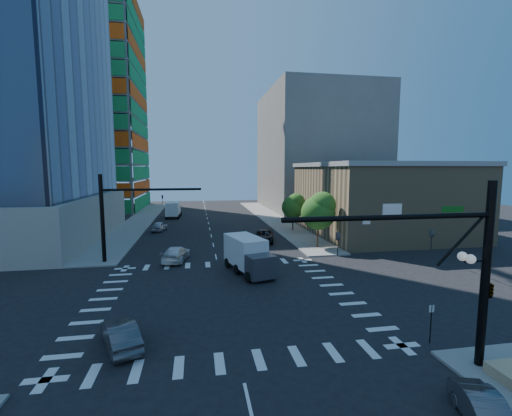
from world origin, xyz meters
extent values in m
plane|color=black|center=(0.00, 0.00, 0.00)|extent=(160.00, 160.00, 0.00)
cube|color=silver|center=(0.00, 0.00, 0.01)|extent=(20.00, 20.00, 0.01)
cube|color=gray|center=(12.50, 40.00, 0.07)|extent=(5.00, 60.00, 0.15)
cube|color=gray|center=(-12.50, 40.00, 0.07)|extent=(5.00, 60.00, 0.15)
cube|color=#1A9245|center=(-14.90, 62.00, 24.50)|extent=(0.12, 24.00, 49.00)
cube|color=#ED4E0D|center=(-27.50, 49.40, 24.50)|extent=(24.00, 0.12, 49.00)
cube|color=#998059|center=(25.00, 22.00, 5.00)|extent=(20.00, 22.00, 10.00)
cube|color=gray|center=(25.00, 22.00, 10.30)|extent=(20.50, 22.50, 0.60)
cube|color=slate|center=(27.00, 55.00, 14.00)|extent=(24.00, 30.00, 28.00)
cylinder|color=black|center=(11.50, -11.50, 4.65)|extent=(0.40, 0.40, 9.00)
cylinder|color=black|center=(6.50, -11.50, 7.55)|extent=(10.00, 0.24, 0.24)
cylinder|color=black|center=(10.10, -11.50, 6.45)|extent=(2.50, 0.14, 2.50)
imported|color=black|center=(8.50, -11.50, 6.45)|extent=(0.16, 0.20, 1.00)
imported|color=black|center=(4.00, -11.50, 6.45)|extent=(0.16, 0.20, 1.00)
imported|color=black|center=(11.75, -11.50, 4.00)|extent=(0.53, 2.48, 1.00)
cube|color=white|center=(6.50, -11.50, 7.90)|extent=(0.90, 0.04, 0.50)
cube|color=#0D5B14|center=(9.50, -11.50, 7.85)|extent=(1.10, 0.04, 0.28)
cylinder|color=black|center=(10.90, -11.50, 5.35)|extent=(1.20, 0.08, 0.08)
sphere|color=white|center=(10.40, -11.25, 5.55)|extent=(0.44, 0.44, 0.44)
sphere|color=white|center=(10.40, -11.75, 5.55)|extent=(0.44, 0.44, 0.44)
cylinder|color=black|center=(-11.50, 11.50, 4.65)|extent=(0.40, 0.40, 9.00)
cylinder|color=black|center=(-6.50, 11.50, 7.55)|extent=(10.00, 0.24, 0.24)
imported|color=black|center=(-5.50, 11.50, 6.45)|extent=(0.16, 0.20, 1.00)
cylinder|color=#382316|center=(12.50, 14.00, 1.29)|extent=(0.20, 0.20, 2.27)
sphere|color=#164F15|center=(12.50, 14.00, 4.38)|extent=(4.16, 4.16, 4.16)
sphere|color=#447727|center=(12.90, 13.70, 5.35)|extent=(3.25, 3.25, 3.25)
cylinder|color=#382316|center=(12.80, 26.00, 1.11)|extent=(0.20, 0.20, 1.92)
sphere|color=#164F15|center=(12.80, 26.00, 3.72)|extent=(3.52, 3.52, 3.52)
sphere|color=#447727|center=(13.20, 25.70, 4.55)|extent=(2.75, 2.75, 2.75)
cylinder|color=black|center=(10.70, -9.00, 1.10)|extent=(0.06, 0.06, 2.20)
cube|color=silver|center=(10.70, -9.00, 2.00)|extent=(0.30, 0.03, 0.40)
imported|color=#535257|center=(8.50, -15.04, 0.62)|extent=(2.36, 3.96, 1.23)
imported|color=black|center=(6.66, 18.66, 0.79)|extent=(3.75, 6.08, 1.57)
imported|color=white|center=(-4.24, 11.04, 0.76)|extent=(3.16, 5.59, 1.53)
imported|color=#B5B6BE|center=(-7.82, 29.45, 0.73)|extent=(2.52, 4.56, 1.47)
imported|color=#46454A|center=(-6.20, -6.48, 0.71)|extent=(3.02, 4.54, 1.42)
cube|color=silver|center=(2.75, 5.40, 1.95)|extent=(3.74, 5.60, 2.66)
cube|color=#3A3A41|center=(2.75, 5.40, 1.28)|extent=(2.76, 2.41, 1.95)
cube|color=silver|center=(-6.57, 44.49, 1.88)|extent=(2.67, 5.09, 2.58)
cube|color=#3A3A41|center=(-6.57, 44.49, 1.24)|extent=(2.38, 1.92, 1.88)
camera|label=1|loc=(-1.96, -25.17, 9.67)|focal=24.00mm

